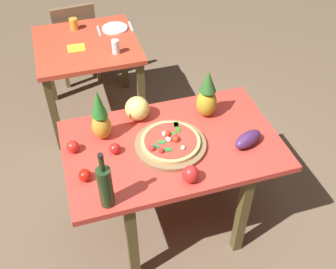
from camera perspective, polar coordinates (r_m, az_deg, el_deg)
ground_plane at (r=2.99m, az=0.49°, el=-11.90°), size 10.00×10.00×0.00m
display_table at (r=2.47m, az=0.58°, el=-2.83°), size 1.30×0.81×0.77m
background_table at (r=3.50m, az=-11.38°, el=10.98°), size 0.84×0.83×0.77m
dining_chair at (r=4.13m, az=-13.16°, el=13.34°), size 0.44×0.44×0.85m
pizza_board at (r=2.38m, az=0.35°, el=-1.45°), size 0.43×0.43×0.02m
pizza at (r=2.36m, az=0.33°, el=-0.98°), size 0.36×0.36×0.06m
wine_bottle at (r=2.02m, az=-8.97°, el=-7.29°), size 0.08×0.08×0.36m
pineapple_left at (r=2.37m, az=-9.67°, el=2.43°), size 0.12×0.12×0.35m
pineapple_right at (r=2.52m, az=5.61°, el=5.48°), size 0.13×0.13×0.33m
melon at (r=2.54m, az=-4.43°, el=3.74°), size 0.16×0.16×0.16m
bell_pepper at (r=2.17m, az=3.25°, el=-5.70°), size 0.10×0.10×0.10m
eggplant at (r=2.41m, az=11.38°, el=-0.67°), size 0.22×0.16×0.09m
tomato_beside_pepper at (r=2.22m, az=-11.82°, el=-5.73°), size 0.07×0.07×0.07m
tomato_by_bottle at (r=2.39m, az=-13.46°, el=-1.69°), size 0.07×0.07×0.07m
tomato_at_corner at (r=2.34m, az=-7.63°, el=-2.00°), size 0.07×0.07×0.07m
drinking_glass_juice at (r=3.64m, az=-13.35°, el=15.15°), size 0.07×0.07×0.10m
drinking_glass_water at (r=3.23m, az=-7.51°, el=12.36°), size 0.06×0.06×0.11m
dinner_plate at (r=3.60m, az=-7.62°, el=14.85°), size 0.22×0.22×0.02m
fork_utensil at (r=3.58m, az=-9.87°, el=14.41°), size 0.02×0.18×0.01m
knife_utensil at (r=3.62m, az=-5.37°, el=15.16°), size 0.02×0.18×0.01m
napkin_folded at (r=3.37m, az=-12.99°, el=11.98°), size 0.14×0.12×0.01m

